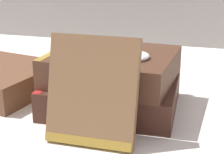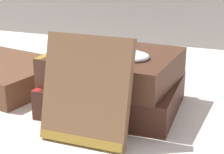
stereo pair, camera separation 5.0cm
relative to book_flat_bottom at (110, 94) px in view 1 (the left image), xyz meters
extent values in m
plane|color=silver|center=(-0.01, -0.02, -0.02)|extent=(3.00, 3.00, 0.00)
cube|color=#422319|center=(0.01, 0.00, 0.00)|extent=(0.21, 0.18, 0.05)
cube|color=#B22323|center=(-0.09, 0.00, 0.00)|extent=(0.02, 0.17, 0.05)
cube|color=#4C2D1E|center=(0.00, 0.00, 0.05)|extent=(0.20, 0.18, 0.05)
cube|color=olive|center=(-0.09, 0.01, 0.05)|extent=(0.02, 0.16, 0.05)
cube|color=brown|center=(0.01, -0.12, 0.05)|extent=(0.12, 0.05, 0.14)
cube|color=olive|center=(0.01, -0.13, -0.02)|extent=(0.12, 0.02, 0.02)
cylinder|color=silver|center=(0.04, -0.02, 0.07)|extent=(0.05, 0.05, 0.01)
torus|color=silver|center=(0.04, -0.02, 0.07)|extent=(0.05, 0.05, 0.01)
sphere|color=silver|center=(0.04, 0.01, 0.07)|extent=(0.01, 0.01, 0.01)
torus|color=#4C3828|center=(-0.05, 0.17, -0.02)|extent=(0.06, 0.06, 0.00)
torus|color=#4C3828|center=(0.00, 0.15, -0.02)|extent=(0.06, 0.06, 0.00)
cylinder|color=#4C3828|center=(-0.02, 0.16, -0.02)|extent=(0.02, 0.01, 0.00)
camera|label=1|loc=(0.16, -0.55, 0.22)|focal=60.00mm
camera|label=2|loc=(0.21, -0.53, 0.22)|focal=60.00mm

